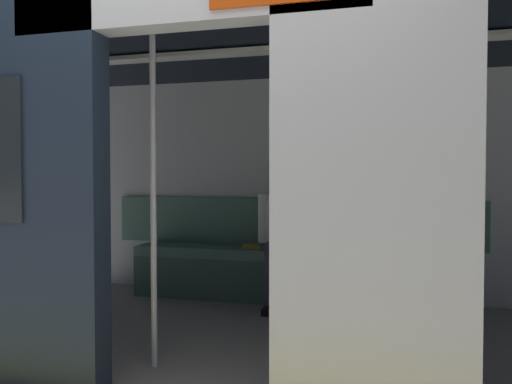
% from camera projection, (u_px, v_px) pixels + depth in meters
% --- Properties ---
extents(train_car, '(6.40, 2.73, 2.19)m').
position_uv_depth(train_car, '(244.00, 132.00, 3.72)').
color(train_car, silver).
rests_on(train_car, ground_plane).
extents(bench_seat, '(2.81, 0.44, 0.48)m').
position_uv_depth(bench_seat, '(283.00, 262.00, 4.73)').
color(bench_seat, '#4C7566').
rests_on(bench_seat, ground_plane).
extents(person_seated, '(0.55, 0.69, 1.21)m').
position_uv_depth(person_seated, '(287.00, 226.00, 4.66)').
color(person_seated, silver).
rests_on(person_seated, ground_plane).
extents(handbag, '(0.26, 0.15, 0.17)m').
position_uv_depth(handbag, '(329.00, 241.00, 4.70)').
color(handbag, black).
rests_on(handbag, bench_seat).
extents(book, '(0.22, 0.26, 0.03)m').
position_uv_depth(book, '(251.00, 246.00, 4.85)').
color(book, gold).
rests_on(book, bench_seat).
extents(grab_pole_door, '(0.04, 0.04, 2.05)m').
position_uv_depth(grab_pole_door, '(153.00, 196.00, 3.11)').
color(grab_pole_door, silver).
rests_on(grab_pole_door, ground_plane).
extents(grab_pole_far, '(0.04, 0.04, 2.05)m').
position_uv_depth(grab_pole_far, '(283.00, 198.00, 2.92)').
color(grab_pole_far, silver).
rests_on(grab_pole_far, ground_plane).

